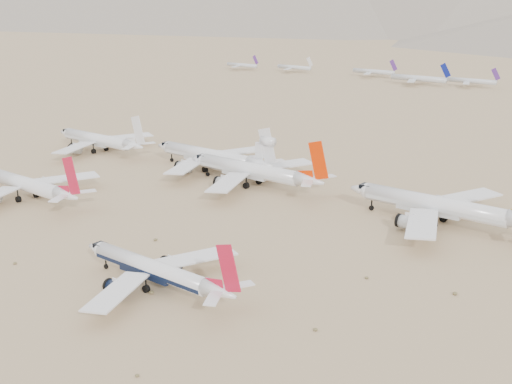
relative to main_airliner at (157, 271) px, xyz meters
The scene contains 8 objects.
ground 11.53m from the main_airliner, 21.40° to the left, with size 7000.00×7000.00×0.00m, color #886A4F.
main_airliner is the anchor object (origin of this frame).
second_airliner 75.44m from the main_airliner, 166.29° to the left, with size 46.53×45.47×16.50m.
row2_gold_tail 77.67m from the main_airliner, 67.69° to the left, with size 51.40×50.27×18.30m.
row2_orange_tail 76.48m from the main_airliner, 113.83° to the left, with size 50.17×49.08×17.90m.
row2_white_trijet 93.53m from the main_airliner, 125.12° to the left, with size 50.28×49.14×17.82m.
row2_white_twin 127.17m from the main_airliner, 146.61° to the left, with size 46.84×45.84×16.74m.
desert_scrub 24.94m from the main_airliner, 60.50° to the right, with size 261.14×121.67×0.63m.
Camera 1 is at (79.32, -84.26, 56.07)m, focal length 45.00 mm.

